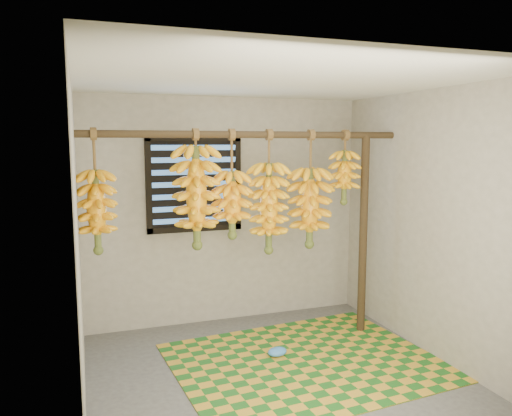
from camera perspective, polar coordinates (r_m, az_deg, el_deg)
name	(u,v)px	position (r m, az deg, el deg)	size (l,w,h in m)	color
floor	(278,379)	(4.34, 2.55, -18.96)	(3.00, 3.00, 0.01)	#484848
ceiling	(280,80)	(3.92, 2.77, 14.45)	(3.00, 3.00, 0.01)	silver
wall_back	(226,211)	(5.36, -3.40, -0.32)	(3.00, 0.01, 2.40)	gray
wall_left	(78,249)	(3.68, -19.72, -4.42)	(0.01, 3.00, 2.40)	gray
wall_right	(436,225)	(4.73, 19.83, -1.83)	(0.01, 3.00, 2.40)	gray
window	(195,184)	(5.22, -7.04, 2.73)	(1.00, 0.04, 1.00)	black
hanging_pole	(250,135)	(4.54, -0.64, 8.39)	(0.06, 0.06, 3.00)	#3A2A17
support_post	(363,235)	(5.15, 12.15, -3.07)	(0.08, 0.08, 2.00)	#3A2A17
woven_mat	(306,362)	(4.63, 5.73, -17.09)	(2.26, 1.81, 0.01)	#1C5D1B
plastic_bag	(277,352)	(4.70, 2.45, -16.09)	(0.19, 0.14, 0.08)	#3B83DC
banana_bunch_a	(97,211)	(4.34, -17.75, -0.37)	(0.31, 0.31, 1.04)	brown
banana_bunch_b	(196,197)	(4.43, -6.82, 1.24)	(0.39, 0.39, 1.05)	brown
banana_bunch_c	(232,204)	(4.52, -2.75, 0.43)	(0.33, 0.33, 0.98)	brown
banana_bunch_d	(269,208)	(4.65, 1.47, 0.00)	(0.36, 0.36, 1.15)	brown
banana_bunch_e	(310,208)	(4.81, 6.17, 0.04)	(0.40, 0.40, 1.12)	brown
banana_bunch_f	(344,177)	(4.95, 10.06, 3.51)	(0.30, 0.30, 0.72)	brown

